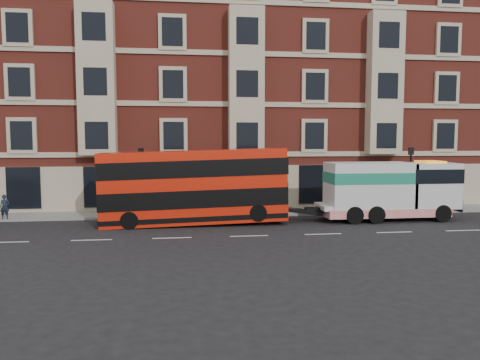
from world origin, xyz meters
The scene contains 8 objects.
ground centered at (0.00, 0.00, 0.00)m, with size 120.00×120.00×0.00m, color black.
sidewalk centered at (0.00, 7.50, 0.07)m, with size 90.00×3.00×0.15m, color slate.
victorian_terrace centered at (0.50, 15.00, 10.07)m, with size 45.00×12.00×20.40m.
lamp_post_west centered at (-6.00, 6.20, 2.68)m, with size 0.35×0.15×4.35m.
lamp_post_east centered at (12.00, 6.20, 2.68)m, with size 0.35×0.15×4.35m.
double_decker_bus centered at (-2.76, 3.78, 2.33)m, with size 10.85×2.49×4.39m.
tow_truck centered at (9.30, 3.78, 1.92)m, with size 8.69×2.57×3.62m.
pedestrian centered at (-14.30, 6.15, 0.91)m, with size 0.55×0.36×1.51m, color black.
Camera 1 is at (-3.44, -23.86, 5.06)m, focal length 35.00 mm.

